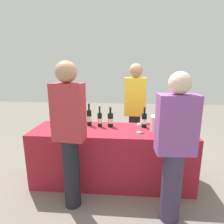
{
  "coord_description": "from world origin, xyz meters",
  "views": [
    {
      "loc": [
        0.2,
        -2.52,
        1.66
      ],
      "look_at": [
        0.0,
        0.0,
        1.05
      ],
      "focal_mm": 30.53,
      "sensor_mm": 36.0,
      "label": 1
    }
  ],
  "objects_px": {
    "wine_bottle_1": "(70,119)",
    "guest_0": "(69,130)",
    "ice_bucket": "(159,124)",
    "wine_glass_0": "(63,123)",
    "guest_1": "(175,145)",
    "wine_bottle_3": "(89,118)",
    "wine_bottle_7": "(169,121)",
    "wine_bottle_5": "(110,120)",
    "wine_bottle_2": "(78,120)",
    "wine_glass_2": "(139,126)",
    "wine_bottle_0": "(60,118)",
    "wine_bottle_4": "(100,120)",
    "wine_bottle_6": "(144,120)",
    "wine_glass_1": "(76,124)",
    "server_pouring": "(135,109)"
  },
  "relations": [
    {
      "from": "wine_bottle_4",
      "to": "wine_bottle_6",
      "type": "relative_size",
      "value": 1.02
    },
    {
      "from": "wine_bottle_2",
      "to": "guest_0",
      "type": "relative_size",
      "value": 0.18
    },
    {
      "from": "ice_bucket",
      "to": "wine_bottle_2",
      "type": "bearing_deg",
      "value": 175.65
    },
    {
      "from": "wine_bottle_4",
      "to": "wine_bottle_7",
      "type": "height_order",
      "value": "wine_bottle_4"
    },
    {
      "from": "wine_bottle_6",
      "to": "wine_glass_1",
      "type": "height_order",
      "value": "wine_bottle_6"
    },
    {
      "from": "wine_glass_2",
      "to": "ice_bucket",
      "type": "distance_m",
      "value": 0.28
    },
    {
      "from": "wine_glass_2",
      "to": "guest_0",
      "type": "bearing_deg",
      "value": -150.06
    },
    {
      "from": "wine_bottle_0",
      "to": "wine_bottle_1",
      "type": "relative_size",
      "value": 1.09
    },
    {
      "from": "wine_bottle_7",
      "to": "wine_bottle_6",
      "type": "bearing_deg",
      "value": 178.24
    },
    {
      "from": "wine_bottle_1",
      "to": "wine_bottle_3",
      "type": "relative_size",
      "value": 0.89
    },
    {
      "from": "wine_bottle_7",
      "to": "guest_1",
      "type": "bearing_deg",
      "value": -97.41
    },
    {
      "from": "wine_bottle_0",
      "to": "ice_bucket",
      "type": "xyz_separation_m",
      "value": [
        1.42,
        -0.13,
        -0.02
      ]
    },
    {
      "from": "wine_bottle_0",
      "to": "wine_glass_2",
      "type": "relative_size",
      "value": 2.4
    },
    {
      "from": "wine_bottle_2",
      "to": "wine_glass_1",
      "type": "xyz_separation_m",
      "value": [
        0.01,
        -0.15,
        -0.02
      ]
    },
    {
      "from": "wine_glass_0",
      "to": "guest_1",
      "type": "relative_size",
      "value": 0.08
    },
    {
      "from": "wine_bottle_7",
      "to": "ice_bucket",
      "type": "xyz_separation_m",
      "value": [
        -0.16,
        -0.13,
        -0.0
      ]
    },
    {
      "from": "wine_bottle_1",
      "to": "wine_glass_2",
      "type": "xyz_separation_m",
      "value": [
        1.0,
        -0.2,
        -0.01
      ]
    },
    {
      "from": "wine_glass_0",
      "to": "guest_1",
      "type": "bearing_deg",
      "value": -24.34
    },
    {
      "from": "wine_bottle_6",
      "to": "ice_bucket",
      "type": "relative_size",
      "value": 1.28
    },
    {
      "from": "wine_bottle_1",
      "to": "wine_glass_2",
      "type": "height_order",
      "value": "wine_bottle_1"
    },
    {
      "from": "wine_bottle_1",
      "to": "wine_bottle_5",
      "type": "distance_m",
      "value": 0.6
    },
    {
      "from": "wine_bottle_0",
      "to": "wine_glass_1",
      "type": "relative_size",
      "value": 2.47
    },
    {
      "from": "wine_bottle_3",
      "to": "ice_bucket",
      "type": "height_order",
      "value": "wine_bottle_3"
    },
    {
      "from": "wine_glass_1",
      "to": "guest_1",
      "type": "height_order",
      "value": "guest_1"
    },
    {
      "from": "ice_bucket",
      "to": "guest_0",
      "type": "bearing_deg",
      "value": -153.25
    },
    {
      "from": "wine_glass_0",
      "to": "wine_glass_2",
      "type": "bearing_deg",
      "value": -1.41
    },
    {
      "from": "wine_bottle_3",
      "to": "wine_glass_2",
      "type": "bearing_deg",
      "value": -19.06
    },
    {
      "from": "wine_bottle_1",
      "to": "wine_bottle_3",
      "type": "xyz_separation_m",
      "value": [
        0.28,
        0.05,
        0.02
      ]
    },
    {
      "from": "server_pouring",
      "to": "guest_1",
      "type": "distance_m",
      "value": 1.39
    },
    {
      "from": "wine_bottle_5",
      "to": "wine_glass_2",
      "type": "relative_size",
      "value": 2.2
    },
    {
      "from": "wine_bottle_0",
      "to": "wine_bottle_1",
      "type": "bearing_deg",
      "value": 0.0
    },
    {
      "from": "wine_bottle_2",
      "to": "guest_1",
      "type": "height_order",
      "value": "guest_1"
    },
    {
      "from": "wine_bottle_4",
      "to": "wine_bottle_5",
      "type": "relative_size",
      "value": 1.04
    },
    {
      "from": "server_pouring",
      "to": "guest_1",
      "type": "xyz_separation_m",
      "value": [
        0.36,
        -1.34,
        -0.07
      ]
    },
    {
      "from": "wine_bottle_3",
      "to": "wine_glass_2",
      "type": "height_order",
      "value": "wine_bottle_3"
    },
    {
      "from": "wine_bottle_3",
      "to": "wine_bottle_7",
      "type": "height_order",
      "value": "wine_bottle_3"
    },
    {
      "from": "wine_bottle_3",
      "to": "wine_bottle_6",
      "type": "bearing_deg",
      "value": -1.89
    },
    {
      "from": "wine_bottle_1",
      "to": "guest_0",
      "type": "height_order",
      "value": "guest_0"
    },
    {
      "from": "wine_bottle_1",
      "to": "wine_bottle_7",
      "type": "bearing_deg",
      "value": 0.34
    },
    {
      "from": "wine_glass_0",
      "to": "wine_glass_1",
      "type": "bearing_deg",
      "value": -2.17
    },
    {
      "from": "wine_bottle_4",
      "to": "ice_bucket",
      "type": "bearing_deg",
      "value": -8.64
    },
    {
      "from": "wine_bottle_1",
      "to": "wine_glass_0",
      "type": "relative_size",
      "value": 2.14
    },
    {
      "from": "wine_bottle_3",
      "to": "wine_glass_0",
      "type": "distance_m",
      "value": 0.39
    },
    {
      "from": "wine_glass_0",
      "to": "ice_bucket",
      "type": "xyz_separation_m",
      "value": [
        1.31,
        0.05,
        0.01
      ]
    },
    {
      "from": "wine_glass_2",
      "to": "ice_bucket",
      "type": "bearing_deg",
      "value": 16.13
    },
    {
      "from": "wine_glass_0",
      "to": "wine_bottle_2",
      "type": "bearing_deg",
      "value": 38.8
    },
    {
      "from": "guest_0",
      "to": "wine_bottle_2",
      "type": "bearing_deg",
      "value": 102.4
    },
    {
      "from": "wine_bottle_0",
      "to": "server_pouring",
      "type": "distance_m",
      "value": 1.24
    },
    {
      "from": "guest_0",
      "to": "wine_glass_2",
      "type": "bearing_deg",
      "value": 36.22
    },
    {
      "from": "wine_glass_2",
      "to": "wine_bottle_6",
      "type": "bearing_deg",
      "value": 69.09
    }
  ]
}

